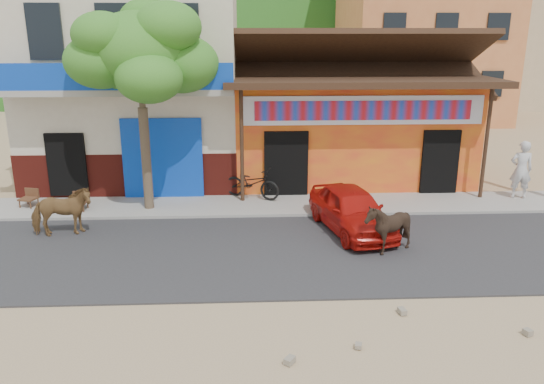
{
  "coord_description": "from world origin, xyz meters",
  "views": [
    {
      "loc": [
        -1.61,
        -9.49,
        5.15
      ],
      "look_at": [
        -1.03,
        3.0,
        1.4
      ],
      "focal_mm": 35.0,
      "sensor_mm": 36.0,
      "label": 1
    }
  ],
  "objects": [
    {
      "name": "pedestrian",
      "position": [
        6.96,
        6.27,
        1.04
      ],
      "size": [
        0.75,
        0.56,
        1.85
      ],
      "primitive_type": "imported",
      "rotation": [
        0.0,
        0.0,
        2.95
      ],
      "color": "silver",
      "rests_on": "sidewalk"
    },
    {
      "name": "sidewalk",
      "position": [
        0.0,
        6.0,
        0.06
      ],
      "size": [
        60.0,
        2.0,
        0.12
      ],
      "primitive_type": "cube",
      "color": "gray",
      "rests_on": "ground"
    },
    {
      "name": "cafe_building",
      "position": [
        -5.5,
        10.0,
        3.5
      ],
      "size": [
        7.0,
        6.0,
        7.0
      ],
      "primitive_type": "cube",
      "color": "beige",
      "rests_on": "ground"
    },
    {
      "name": "cafe_chair_right",
      "position": [
        -6.63,
        5.66,
        0.62
      ],
      "size": [
        0.49,
        0.49,
        1.0
      ],
      "primitive_type": null,
      "rotation": [
        0.0,
        0.0,
        -0.05
      ],
      "color": "#492818",
      "rests_on": "sidewalk"
    },
    {
      "name": "tree",
      "position": [
        -4.6,
        5.8,
        3.12
      ],
      "size": [
        3.0,
        3.0,
        6.0
      ],
      "primitive_type": null,
      "color": "#2D721E",
      "rests_on": "sidewalk"
    },
    {
      "name": "apartment_front",
      "position": [
        9.0,
        24.0,
        6.0
      ],
      "size": [
        9.0,
        9.0,
        12.0
      ],
      "primitive_type": "cube",
      "color": "#CC723F",
      "rests_on": "ground"
    },
    {
      "name": "cafe_chair_left",
      "position": [
        -8.26,
        6.09,
        0.61
      ],
      "size": [
        0.56,
        0.56,
        0.99
      ],
      "primitive_type": null,
      "rotation": [
        0.0,
        0.0,
        -0.26
      ],
      "color": "#452717",
      "rests_on": "sidewalk"
    },
    {
      "name": "road",
      "position": [
        0.0,
        2.5,
        0.02
      ],
      "size": [
        60.0,
        5.0,
        0.04
      ],
      "primitive_type": "cube",
      "color": "#28282B",
      "rests_on": "ground"
    },
    {
      "name": "scooter",
      "position": [
        -1.5,
        6.64,
        0.61
      ],
      "size": [
        1.97,
        1.43,
        0.99
      ],
      "primitive_type": "imported",
      "rotation": [
        0.0,
        0.0,
        1.1
      ],
      "color": "black",
      "rests_on": "sidewalk"
    },
    {
      "name": "dance_club",
      "position": [
        2.0,
        10.0,
        1.8
      ],
      "size": [
        8.0,
        6.0,
        3.6
      ],
      "primitive_type": "cube",
      "color": "orange",
      "rests_on": "ground"
    },
    {
      "name": "cow_tan",
      "position": [
        -6.49,
        3.8,
        0.7
      ],
      "size": [
        1.67,
        1.02,
        1.31
      ],
      "primitive_type": "imported",
      "rotation": [
        0.0,
        0.0,
        1.79
      ],
      "color": "brown",
      "rests_on": "road"
    },
    {
      "name": "cow_dark",
      "position": [
        1.72,
        2.29,
        0.67
      ],
      "size": [
        1.35,
        1.25,
        1.27
      ],
      "primitive_type": "imported",
      "rotation": [
        0.0,
        0.0,
        -1.79
      ],
      "color": "black",
      "rests_on": "road"
    },
    {
      "name": "ground",
      "position": [
        0.0,
        0.0,
        0.0
      ],
      "size": [
        120.0,
        120.0,
        0.0
      ],
      "primitive_type": "plane",
      "color": "#9E825B",
      "rests_on": "ground"
    },
    {
      "name": "apartment_rear",
      "position": [
        18.0,
        30.0,
        5.0
      ],
      "size": [
        8.0,
        8.0,
        10.0
      ],
      "primitive_type": "cube",
      "color": "tan",
      "rests_on": "ground"
    },
    {
      "name": "red_car",
      "position": [
        1.13,
        3.81,
        0.64
      ],
      "size": [
        2.17,
        3.75,
        1.2
      ],
      "primitive_type": "imported",
      "rotation": [
        0.0,
        0.0,
        0.23
      ],
      "color": "#B5130C",
      "rests_on": "road"
    }
  ]
}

